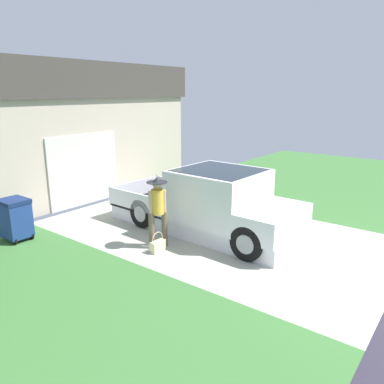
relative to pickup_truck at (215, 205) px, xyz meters
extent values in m
cube|color=#B4B3A2|center=(0.02, 0.13, -0.81)|extent=(5.20, 9.00, 0.06)
cube|color=#3A6D33|center=(8.62, 0.13, -0.81)|extent=(12.00, 9.00, 0.06)
cube|color=white|center=(0.01, 0.44, -0.57)|extent=(2.01, 5.37, 0.42)
cube|color=white|center=(0.00, -0.11, 0.29)|extent=(2.07, 2.16, 1.30)
cube|color=#1E2833|center=(0.00, -0.11, 0.68)|extent=(1.82, 1.99, 0.54)
cube|color=white|center=(-0.06, -1.69, -0.06)|extent=(2.03, 1.12, 0.59)
cube|color=black|center=(0.07, 2.02, -0.33)|extent=(2.07, 2.23, 0.06)
cube|color=white|center=(1.04, 1.98, -0.09)|extent=(0.13, 2.17, 0.54)
cube|color=white|center=(-0.90, 2.05, -0.09)|extent=(0.13, 2.17, 0.54)
cube|color=white|center=(0.10, 3.07, -0.09)|extent=(2.00, 0.13, 0.54)
cube|color=black|center=(1.07, -0.88, 0.58)|extent=(0.11, 0.18, 0.20)
cylinder|color=black|center=(0.82, -1.56, -0.38)|extent=(0.29, 0.81, 0.80)
cylinder|color=#9E9EA3|center=(0.82, -1.56, -0.38)|extent=(0.29, 0.45, 0.44)
cylinder|color=black|center=(-0.92, -1.50, -0.38)|extent=(0.29, 0.81, 0.80)
cylinder|color=#9E9EA3|center=(-0.92, -1.50, -0.38)|extent=(0.29, 0.45, 0.44)
cylinder|color=black|center=(0.93, 1.77, -0.38)|extent=(0.29, 0.81, 0.80)
cylinder|color=#9E9EA3|center=(0.93, 1.77, -0.38)|extent=(0.29, 0.45, 0.44)
cylinder|color=black|center=(-0.81, 1.83, -0.38)|extent=(0.29, 0.81, 0.80)
cylinder|color=#9E9EA3|center=(-0.81, 1.83, -0.38)|extent=(0.29, 0.45, 0.44)
cylinder|color=brown|center=(-1.73, 0.64, -0.34)|extent=(0.14, 0.14, 0.87)
cylinder|color=brown|center=(-1.44, 0.50, -0.34)|extent=(0.14, 0.14, 0.87)
cylinder|color=gold|center=(-1.59, 0.57, 0.36)|extent=(0.29, 0.29, 0.60)
cylinder|color=tan|center=(-1.74, 0.64, 0.31)|extent=(0.09, 0.09, 0.63)
cylinder|color=tan|center=(-1.43, 0.49, 0.31)|extent=(0.09, 0.09, 0.63)
sphere|color=tan|center=(-1.59, 0.57, 0.78)|extent=(0.22, 0.22, 0.22)
cylinder|color=#232328|center=(-1.59, 0.57, 0.83)|extent=(0.50, 0.50, 0.01)
cone|color=#232328|center=(-1.59, 0.57, 0.89)|extent=(0.23, 0.23, 0.12)
cube|color=beige|center=(-1.81, 0.39, -0.65)|extent=(0.40, 0.17, 0.26)
torus|color=beige|center=(-1.81, 0.39, -0.47)|extent=(0.36, 0.02, 0.36)
cube|color=#BEB09D|center=(0.69, 7.62, 0.93)|extent=(8.04, 5.34, 3.42)
cube|color=#423D38|center=(0.69, 7.62, 3.23)|extent=(8.36, 5.56, 1.17)
cube|color=silver|center=(-0.37, 4.92, 0.37)|extent=(2.65, 0.06, 2.30)
cube|color=navy|center=(-3.42, 3.73, -0.25)|extent=(0.58, 0.68, 0.87)
cube|color=navy|center=(-3.42, 3.73, 0.23)|extent=(0.60, 0.71, 0.10)
cylinder|color=black|center=(-3.64, 3.46, -0.69)|extent=(0.05, 0.18, 0.18)
cylinder|color=black|center=(-3.20, 3.46, -0.69)|extent=(0.05, 0.18, 0.18)
camera|label=1|loc=(-7.79, -5.19, 2.86)|focal=35.04mm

